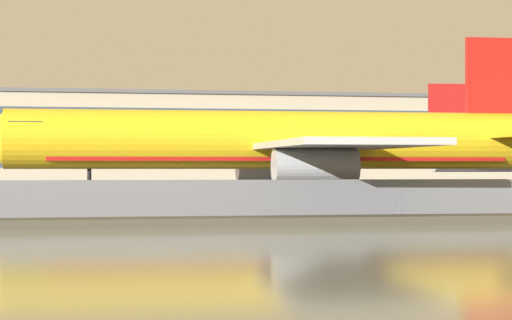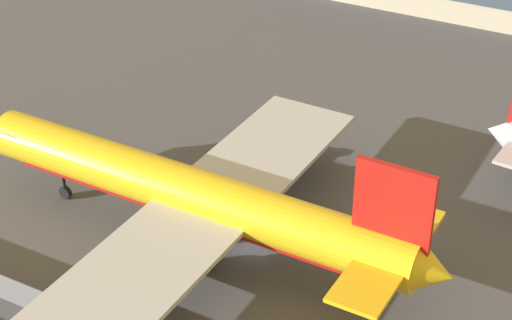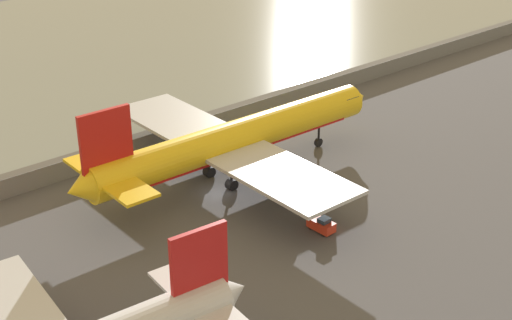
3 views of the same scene
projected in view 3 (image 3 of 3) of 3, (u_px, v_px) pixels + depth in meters
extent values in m
plane|color=#4C4C51|center=(218.00, 193.00, 89.57)|extent=(500.00, 500.00, 0.00)
cube|color=#474238|center=(131.00, 141.00, 103.46)|extent=(320.00, 3.00, 0.50)
cube|color=slate|center=(147.00, 144.00, 99.92)|extent=(280.00, 0.08, 2.64)
cylinder|color=slate|center=(147.00, 144.00, 99.92)|extent=(0.10, 0.10, 2.64)
cylinder|color=yellow|center=(238.00, 137.00, 91.53)|extent=(42.28, 5.28, 4.54)
cone|color=yellow|center=(357.00, 98.00, 104.47)|extent=(3.03, 4.37, 4.32)
cone|color=yellow|center=(79.00, 189.00, 78.58)|extent=(3.02, 4.14, 4.09)
cube|color=#232D3D|center=(343.00, 99.00, 102.53)|extent=(2.57, 3.90, 1.36)
cube|color=red|center=(238.00, 146.00, 92.06)|extent=(35.93, 4.26, 0.82)
cube|color=#B7BABF|center=(180.00, 122.00, 97.57)|extent=(9.64, 20.42, 0.45)
cube|color=#B7BABF|center=(277.00, 173.00, 83.53)|extent=(9.64, 20.42, 0.45)
cylinder|color=#B7BABF|center=(194.00, 133.00, 97.81)|extent=(5.95, 2.60, 2.50)
cylinder|color=#B7BABF|center=(276.00, 176.00, 86.02)|extent=(5.95, 2.60, 2.50)
cube|color=red|center=(106.00, 143.00, 78.82)|extent=(6.34, 0.66, 7.72)
cube|color=yellow|center=(94.00, 166.00, 83.20)|extent=(4.35, 7.50, 0.36)
cube|color=yellow|center=(126.00, 188.00, 78.05)|extent=(4.35, 7.50, 0.36)
cylinder|color=black|center=(319.00, 134.00, 101.63)|extent=(0.32, 0.32, 2.66)
cylinder|color=black|center=(318.00, 142.00, 102.20)|extent=(1.28, 0.52, 1.27)
cylinder|color=black|center=(209.00, 163.00, 93.02)|extent=(0.36, 0.36, 2.66)
cylinder|color=black|center=(209.00, 172.00, 93.59)|extent=(1.48, 1.05, 1.46)
cylinder|color=black|center=(231.00, 175.00, 89.71)|extent=(0.36, 0.36, 2.66)
cylinder|color=black|center=(232.00, 185.00, 90.28)|extent=(1.48, 1.05, 1.46)
cone|color=silver|center=(232.00, 291.00, 62.68)|extent=(2.93, 3.83, 3.61)
cube|color=#B7BABF|center=(7.00, 317.00, 60.16)|extent=(9.43, 17.84, 0.40)
cube|color=#B21919|center=(199.00, 265.00, 59.25)|extent=(5.39, 0.97, 6.81)
cube|color=silver|center=(221.00, 320.00, 58.53)|extent=(4.15, 6.60, 0.32)
cube|color=silver|center=(182.00, 284.00, 63.16)|extent=(4.15, 6.60, 0.32)
cube|color=red|center=(321.00, 225.00, 81.06)|extent=(1.68, 3.24, 1.11)
cube|color=#283847|center=(324.00, 220.00, 80.45)|extent=(1.31, 1.15, 0.50)
cylinder|color=black|center=(332.00, 229.00, 80.98)|extent=(0.24, 0.71, 0.70)
cylinder|color=black|center=(323.00, 233.00, 80.15)|extent=(0.24, 0.71, 0.70)
cylinder|color=black|center=(319.00, 223.00, 82.30)|extent=(0.24, 0.71, 0.70)
cylinder|color=black|center=(311.00, 227.00, 81.48)|extent=(0.24, 0.71, 0.70)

